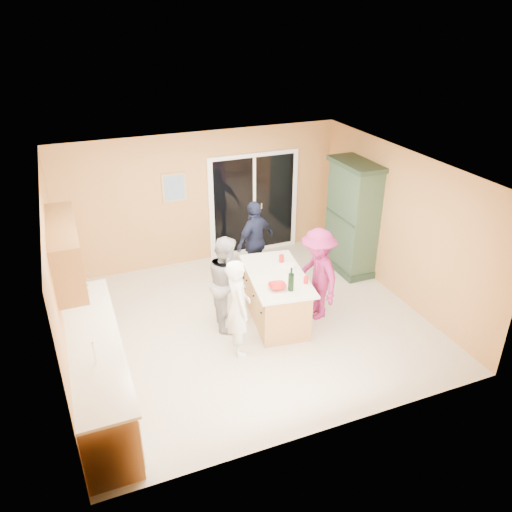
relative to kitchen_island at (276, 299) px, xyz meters
name	(u,v)px	position (x,y,z in m)	size (l,w,h in m)	color
floor	(250,322)	(-0.43, 0.07, -0.40)	(5.50, 5.50, 0.00)	beige
ceiling	(249,169)	(-0.43, 0.07, 2.20)	(5.50, 5.00, 0.10)	silver
wall_back	(203,199)	(-0.43, 2.57, 0.90)	(5.50, 0.10, 2.60)	#F2B863
wall_front	(330,345)	(-0.43, -2.43, 0.90)	(5.50, 0.10, 2.60)	#F2B863
wall_left	(58,285)	(-3.18, 0.07, 0.90)	(0.10, 5.00, 2.60)	#F2B863
wall_right	(399,225)	(2.32, 0.07, 0.90)	(0.10, 5.00, 2.60)	#F2B863
left_cabinet_run	(99,377)	(-2.88, -0.98, 0.06)	(0.65, 3.05, 1.24)	tan
upper_cabinets	(65,251)	(-3.01, -0.13, 1.48)	(0.35, 1.60, 0.75)	tan
sliding_door	(254,204)	(0.62, 2.53, 0.65)	(1.90, 0.07, 2.10)	white
framed_picture	(174,188)	(-0.98, 2.55, 1.20)	(0.46, 0.04, 0.56)	tan
kitchen_island	(276,299)	(0.00, 0.00, 0.00)	(1.10, 1.72, 0.85)	tan
green_hutch	(352,219)	(2.06, 1.12, 0.65)	(0.62, 1.18, 2.16)	#203424
woman_white	(238,307)	(-0.85, -0.54, 0.36)	(0.55, 0.36, 1.52)	white
woman_grey	(227,282)	(-0.76, 0.20, 0.37)	(0.75, 0.58, 1.54)	#9A9A9C
woman_navy	(255,241)	(0.20, 1.42, 0.38)	(0.91, 0.38, 1.55)	#191B38
woman_magenta	(317,274)	(0.67, -0.13, 0.38)	(1.01, 0.58, 1.56)	maroon
serving_bowl	(277,286)	(-0.17, -0.40, 0.48)	(0.27, 0.27, 0.07)	red
tulip_vase	(83,286)	(-2.88, 0.25, 0.72)	(0.19, 0.13, 0.36)	#A61E10
tumbler_near	(306,280)	(0.30, -0.42, 0.50)	(0.07, 0.07, 0.11)	red
tumbler_far	(281,258)	(0.25, 0.37, 0.51)	(0.08, 0.08, 0.12)	red
wine_bottle	(291,282)	(0.00, -0.52, 0.60)	(0.09, 0.09, 0.38)	black
white_plate	(289,265)	(0.31, 0.20, 0.46)	(0.24, 0.24, 0.02)	silver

